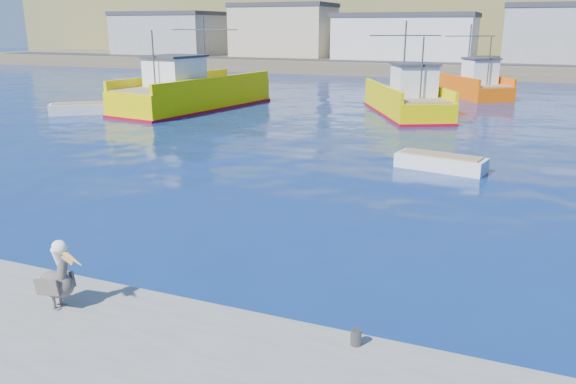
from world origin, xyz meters
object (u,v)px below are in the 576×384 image
object	(u,v)px
boat_orange	(473,85)
pelican	(57,279)
skiff_left	(83,109)
trawler_yellow_b	(407,100)
trawler_yellow_a	(192,93)
skiff_mid	(441,164)

from	to	relation	value
boat_orange	pelican	xyz separation A→B (m)	(-4.20, -44.76, 0.08)
boat_orange	skiff_left	bearing A→B (deg)	-139.47
boat_orange	pelican	size ratio (longest dim) A/B	6.26
trawler_yellow_b	trawler_yellow_a	bearing A→B (deg)	-168.01
skiff_mid	pelican	size ratio (longest dim) A/B	2.67
boat_orange	trawler_yellow_a	bearing A→B (deg)	-139.61
boat_orange	skiff_left	distance (m)	32.53
skiff_left	boat_orange	bearing A→B (deg)	40.53
skiff_left	skiff_mid	world-z (taller)	skiff_left
trawler_yellow_b	skiff_left	world-z (taller)	trawler_yellow_b
skiff_left	pelican	distance (m)	31.31
boat_orange	skiff_mid	bearing A→B (deg)	-87.72
trawler_yellow_a	pelican	size ratio (longest dim) A/B	9.63
trawler_yellow_b	boat_orange	xyz separation A→B (m)	(3.32, 12.72, 0.05)
trawler_yellow_a	skiff_mid	bearing A→B (deg)	-31.08
skiff_left	pelican	size ratio (longest dim) A/B	3.03
trawler_yellow_a	boat_orange	size ratio (longest dim) A/B	1.54
pelican	boat_orange	bearing A→B (deg)	84.64
trawler_yellow_a	pelican	xyz separation A→B (m)	(14.63, -28.74, -0.04)
boat_orange	skiff_mid	xyz separation A→B (m)	(1.12, -28.04, -0.80)
skiff_mid	pelican	world-z (taller)	pelican
skiff_left	pelican	xyz separation A→B (m)	(20.52, -23.63, 0.82)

